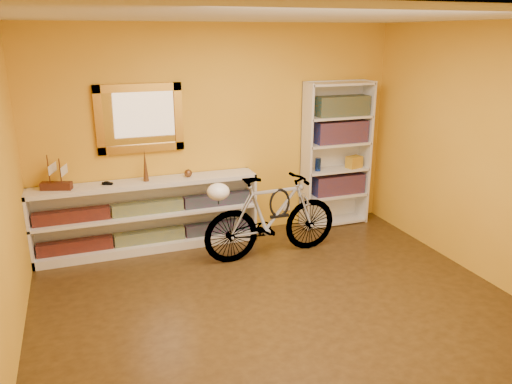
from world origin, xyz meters
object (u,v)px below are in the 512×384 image
object	(u,v)px
bicycle	(272,216)
bookcase	(336,155)
helmet	(218,192)
console_unit	(148,216)

from	to	relation	value
bicycle	bookcase	bearing A→B (deg)	-62.09
helmet	console_unit	bearing A→B (deg)	134.19
bicycle	helmet	distance (m)	0.73
console_unit	bicycle	xyz separation A→B (m)	(1.30, -0.66, 0.06)
bookcase	bicycle	xyz separation A→B (m)	(-1.18, -0.69, -0.46)
bookcase	bicycle	size ratio (longest dim) A/B	1.15
bookcase	helmet	world-z (taller)	bookcase
bicycle	helmet	bearing A→B (deg)	90.00
console_unit	bicycle	world-z (taller)	bicycle
console_unit	bicycle	bearing A→B (deg)	-27.03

